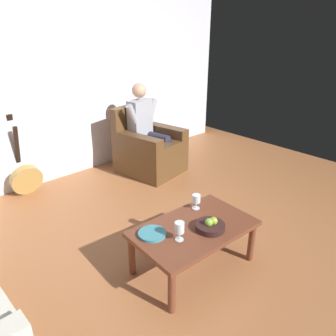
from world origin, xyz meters
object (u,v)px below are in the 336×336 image
at_px(coffee_table, 194,232).
at_px(wine_glass_far, 179,229).
at_px(person_seated, 147,127).
at_px(wine_glass_near, 196,199).
at_px(armchair, 148,150).
at_px(decorative_dish, 152,234).
at_px(fruit_bowl, 210,226).
at_px(guitar, 26,177).

height_order(coffee_table, wine_glass_far, wine_glass_far).
distance_m(person_seated, wine_glass_near, 1.90).
bearing_deg(armchair, person_seated, -90.00).
height_order(coffee_table, decorative_dish, decorative_dish).
bearing_deg(wine_glass_near, decorative_dish, 4.07).
xyz_separation_m(fruit_bowl, decorative_dish, (0.41, -0.27, -0.02)).
relative_size(armchair, coffee_table, 0.87).
distance_m(wine_glass_far, decorative_dish, 0.25).
height_order(person_seated, decorative_dish, person_seated).
bearing_deg(wine_glass_far, wine_glass_near, -152.39).
distance_m(coffee_table, fruit_bowl, 0.16).
distance_m(armchair, fruit_bowl, 2.23).
bearing_deg(person_seated, armchair, 90.00).
bearing_deg(person_seated, wine_glass_near, 54.95).
distance_m(armchair, wine_glass_far, 2.32).
height_order(wine_glass_near, fruit_bowl, wine_glass_near).
relative_size(person_seated, decorative_dish, 5.50).
bearing_deg(fruit_bowl, person_seated, -115.74).
height_order(guitar, decorative_dish, guitar).
xyz_separation_m(person_seated, wine_glass_near, (0.82, 1.71, -0.15)).
bearing_deg(decorative_dish, coffee_table, 155.73).
distance_m(guitar, fruit_bowl, 2.58).
distance_m(person_seated, guitar, 1.72).
relative_size(person_seated, coffee_table, 1.17).
xyz_separation_m(person_seated, fruit_bowl, (0.97, 2.02, -0.22)).
bearing_deg(person_seated, coffee_table, 51.63).
xyz_separation_m(guitar, wine_glass_far, (-0.33, 2.43, 0.30)).
bearing_deg(decorative_dish, wine_glass_far, 120.93).
bearing_deg(fruit_bowl, wine_glass_far, -13.63).
height_order(wine_glass_far, fruit_bowl, wine_glass_far).
distance_m(armchair, wine_glass_near, 1.89).
relative_size(coffee_table, wine_glass_far, 6.67).
xyz_separation_m(armchair, fruit_bowl, (0.98, 2.00, 0.12)).
xyz_separation_m(wine_glass_near, fruit_bowl, (0.16, 0.31, -0.06)).
relative_size(armchair, wine_glass_near, 6.59).
relative_size(guitar, fruit_bowl, 4.07).
relative_size(coffee_table, fruit_bowl, 4.32).
xyz_separation_m(armchair, guitar, (1.60, -0.50, -0.10)).
xyz_separation_m(armchair, wine_glass_near, (0.82, 1.69, 0.19)).
relative_size(person_seated, wine_glass_far, 7.83).
bearing_deg(coffee_table, armchair, -119.17).
height_order(armchair, fruit_bowl, armchair).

